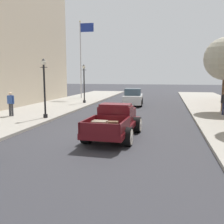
% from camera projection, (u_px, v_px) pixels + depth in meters
% --- Properties ---
extents(ground_plane, '(140.00, 140.00, 0.00)m').
position_uv_depth(ground_plane, '(110.00, 134.00, 12.93)').
color(ground_plane, '#333338').
extents(hotrod_truck_maroon, '(2.32, 4.99, 1.58)m').
position_uv_depth(hotrod_truck_maroon, '(115.00, 121.00, 12.46)').
color(hotrod_truck_maroon, '#510F14').
rests_on(hotrod_truck_maroon, ground).
extents(car_background_white, '(2.09, 4.41, 1.65)m').
position_uv_depth(car_background_white, '(133.00, 97.00, 25.38)').
color(car_background_white, silver).
rests_on(car_background_white, ground).
extents(pedestrian_sidewalk_left, '(0.53, 0.22, 1.65)m').
position_uv_depth(pedestrian_sidewalk_left, '(11.00, 102.00, 17.69)').
color(pedestrian_sidewalk_left, '#333338').
rests_on(pedestrian_sidewalk_left, sidewalk_left).
extents(street_lamp_near, '(0.50, 0.32, 3.85)m').
position_uv_depth(street_lamp_near, '(44.00, 84.00, 16.78)').
color(street_lamp_near, black).
rests_on(street_lamp_near, sidewalk_left).
extents(street_lamp_far, '(0.50, 0.32, 3.85)m').
position_uv_depth(street_lamp_far, '(84.00, 81.00, 26.00)').
color(street_lamp_far, black).
rests_on(street_lamp_far, sidewalk_left).
extents(flagpole, '(1.74, 0.16, 9.16)m').
position_uv_depth(flagpole, '(82.00, 51.00, 31.04)').
color(flagpole, '#B2B2B7').
rests_on(flagpole, sidewalk_left).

